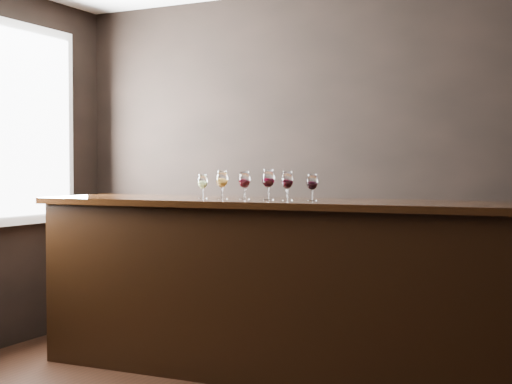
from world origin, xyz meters
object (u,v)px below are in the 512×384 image
at_px(glass_white, 203,182).
at_px(glass_amber, 222,180).
at_px(glass_red_d, 312,183).
at_px(back_bar_shelf, 278,283).
at_px(glass_red_b, 268,179).
at_px(bar_counter, 274,291).
at_px(glass_red_a, 244,181).
at_px(glass_red_c, 287,181).

relative_size(glass_white, glass_amber, 0.87).
bearing_deg(glass_red_d, back_bar_shelf, 129.09).
bearing_deg(glass_red_d, glass_amber, -178.18).
relative_size(glass_amber, glass_red_b, 0.96).
xyz_separation_m(glass_amber, glass_red_b, (0.35, 0.00, 0.01)).
bearing_deg(glass_red_b, glass_amber, -179.73).
relative_size(back_bar_shelf, glass_red_b, 14.00).
distance_m(bar_counter, glass_white, 0.91).
xyz_separation_m(glass_red_a, glass_red_d, (0.48, 0.03, -0.01)).
distance_m(glass_white, glass_red_c, 0.65).
distance_m(bar_counter, glass_red_c, 0.75).
relative_size(glass_red_a, glass_red_d, 1.09).
xyz_separation_m(glass_white, glass_red_c, (0.65, -0.01, 0.01)).
height_order(back_bar_shelf, glass_amber, glass_amber).
relative_size(glass_red_b, glass_red_d, 1.16).
xyz_separation_m(bar_counter, back_bar_shelf, (-0.28, 0.69, -0.06)).
bearing_deg(glass_red_b, glass_red_c, -8.73).
bearing_deg(glass_white, glass_amber, 2.54).
xyz_separation_m(back_bar_shelf, glass_red_a, (0.07, -0.71, 0.81)).
relative_size(glass_amber, glass_red_a, 1.03).
bearing_deg(glass_white, glass_red_d, 1.95).
height_order(back_bar_shelf, glass_red_b, glass_red_b).
height_order(bar_counter, glass_white, glass_white).
height_order(glass_red_a, glass_red_b, glass_red_b).
bearing_deg(glass_red_b, glass_red_d, 3.59).
bearing_deg(glass_red_c, glass_red_a, 177.57).
bearing_deg(bar_counter, glass_red_d, 0.03).
bearing_deg(glass_amber, bar_counter, 1.88).
bearing_deg(bar_counter, glass_red_c, -18.79).
distance_m(back_bar_shelf, glass_red_a, 1.08).
distance_m(glass_red_a, glass_red_c, 0.32).
relative_size(glass_red_a, glass_red_b, 0.94).
height_order(glass_amber, glass_red_a, glass_amber).
xyz_separation_m(glass_red_c, glass_red_d, (0.16, 0.04, -0.01)).
distance_m(bar_counter, glass_red_d, 0.78).
height_order(glass_amber, glass_red_c, glass_amber).
bearing_deg(bar_counter, glass_red_a, -176.30).
bearing_deg(back_bar_shelf, glass_amber, -98.72).
bearing_deg(glass_white, glass_red_c, -1.26).
bearing_deg(glass_red_a, bar_counter, 5.40).
distance_m(glass_amber, glass_red_a, 0.18).
bearing_deg(glass_red_d, glass_white, -178.05).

